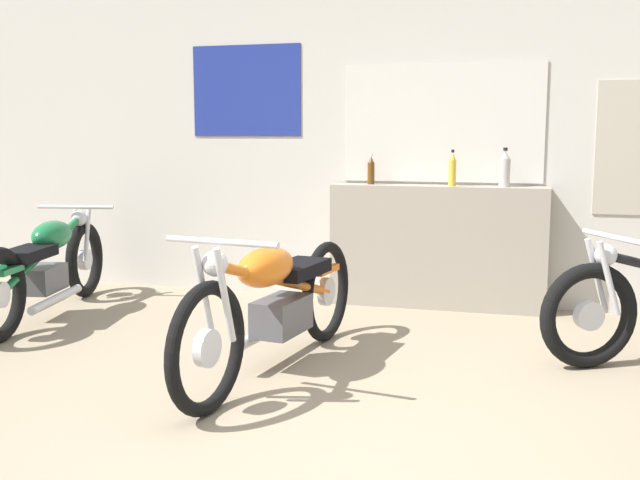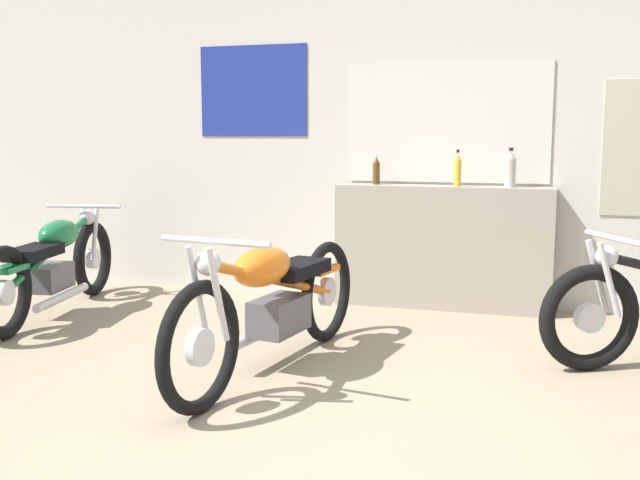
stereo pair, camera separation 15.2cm
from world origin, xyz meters
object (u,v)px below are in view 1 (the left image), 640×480
object	(u,v)px
motorcycle_green	(47,265)
motorcycle_orange	(275,300)
bottle_center	(505,169)
bottle_leftmost	(371,171)
bottle_left_center	(452,170)

from	to	relation	value
motorcycle_green	motorcycle_orange	bearing A→B (deg)	-20.84
bottle_center	motorcycle_green	distance (m)	3.55
bottle_center	motorcycle_green	world-z (taller)	bottle_center
bottle_leftmost	motorcycle_orange	size ratio (longest dim) A/B	0.11
bottle_left_center	bottle_center	distance (m)	0.39
motorcycle_green	bottle_leftmost	bearing A→B (deg)	26.91
bottle_leftmost	bottle_left_center	bearing A→B (deg)	-4.96
bottle_leftmost	bottle_center	size ratio (longest dim) A/B	0.81
motorcycle_orange	bottle_left_center	bearing A→B (deg)	66.73
motorcycle_green	motorcycle_orange	distance (m)	2.24
bottle_center	motorcycle_green	size ratio (longest dim) A/B	0.15
bottle_leftmost	bottle_left_center	size ratio (longest dim) A/B	0.86
motorcycle_green	motorcycle_orange	world-z (taller)	motorcycle_orange
bottle_leftmost	motorcycle_orange	bearing A→B (deg)	-94.54
bottle_left_center	motorcycle_green	world-z (taller)	bottle_left_center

